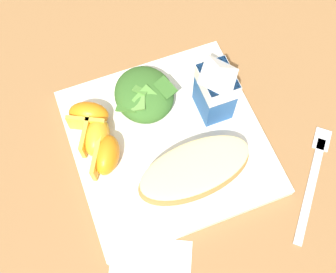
{
  "coord_description": "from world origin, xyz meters",
  "views": [
    {
      "loc": [
        0.23,
        -0.09,
        0.58
      ],
      "look_at": [
        0.0,
        0.0,
        0.03
      ],
      "focal_mm": 44.32,
      "sensor_mm": 36.0,
      "label": 1
    }
  ],
  "objects": [
    {
      "name": "ground",
      "position": [
        0.0,
        0.0,
        0.0
      ],
      "size": [
        3.0,
        3.0,
        0.0
      ],
      "primitive_type": "plane",
      "color": "olive"
    },
    {
      "name": "orange_wedge_middle",
      "position": [
        -0.03,
        -0.1,
        0.04
      ],
      "size": [
        0.07,
        0.06,
        0.04
      ],
      "color": "orange",
      "rests_on": "white_plate"
    },
    {
      "name": "metal_fork",
      "position": [
        0.12,
        0.18,
        0.0
      ],
      "size": [
        0.15,
        0.14,
        0.01
      ],
      "color": "silver",
      "rests_on": "ground"
    },
    {
      "name": "white_plate",
      "position": [
        0.0,
        0.0,
        0.01
      ],
      "size": [
        0.28,
        0.28,
        0.02
      ],
      "primitive_type": "cube",
      "color": "white",
      "rests_on": "ground"
    },
    {
      "name": "cheesy_pizza_bread",
      "position": [
        0.07,
        0.02,
        0.03
      ],
      "size": [
        0.09,
        0.17,
        0.04
      ],
      "color": "#A87038",
      "rests_on": "white_plate"
    },
    {
      "name": "orange_wedge_rear",
      "position": [
        0.0,
        -0.1,
        0.04
      ],
      "size": [
        0.07,
        0.06,
        0.04
      ],
      "color": "orange",
      "rests_on": "white_plate"
    },
    {
      "name": "green_salad_pile",
      "position": [
        -0.07,
        -0.01,
        0.04
      ],
      "size": [
        0.1,
        0.1,
        0.05
      ],
      "color": "#336023",
      "rests_on": "white_plate"
    },
    {
      "name": "orange_wedge_front",
      "position": [
        -0.07,
        -0.1,
        0.04
      ],
      "size": [
        0.06,
        0.07,
        0.04
      ],
      "color": "orange",
      "rests_on": "white_plate"
    },
    {
      "name": "milk_carton",
      "position": [
        -0.03,
        0.08,
        0.08
      ],
      "size": [
        0.06,
        0.05,
        0.11
      ],
      "color": "#23569E",
      "rests_on": "white_plate"
    }
  ]
}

